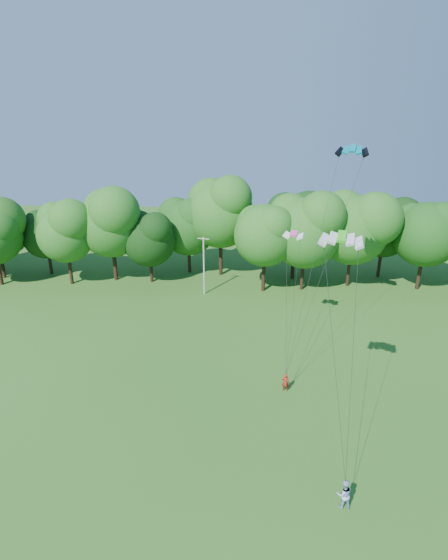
{
  "coord_description": "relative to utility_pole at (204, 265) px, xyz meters",
  "views": [
    {
      "loc": [
        0.2,
        -16.96,
        21.35
      ],
      "look_at": [
        -1.46,
        13.0,
        9.32
      ],
      "focal_mm": 28.0,
      "sensor_mm": 36.0,
      "label": 1
    }
  ],
  "objects": [
    {
      "name": "kite_teal",
      "position": [
        13.65,
        -10.48,
        14.35
      ],
      "size": [
        2.76,
        1.83,
        0.64
      ],
      "rotation": [
        0.0,
        0.0,
        -0.31
      ],
      "color": "#047489",
      "rests_on": "ground"
    },
    {
      "name": "kite_flyer_left",
      "position": [
        8.37,
        -18.99,
        -2.94
      ],
      "size": [
        0.59,
        0.41,
        1.55
      ],
      "primitive_type": "imported",
      "rotation": [
        0.0,
        0.0,
        3.06
      ],
      "color": "#B02016",
      "rests_on": "ground"
    },
    {
      "name": "utility_pole",
      "position": [
        0.0,
        0.0,
        0.0
      ],
      "size": [
        1.42,
        0.37,
        7.16
      ],
      "rotation": [
        0.0,
        0.0,
        -0.21
      ],
      "color": "#B6B6AD",
      "rests_on": "ground"
    },
    {
      "name": "ground",
      "position": [
        4.88,
        -31.58,
        -3.71
      ],
      "size": [
        160.0,
        160.0,
        0.0
      ],
      "primitive_type": "plane",
      "color": "#285D19",
      "rests_on": "ground"
    },
    {
      "name": "kite_flyer_right",
      "position": [
        10.84,
        -29.81,
        -2.78
      ],
      "size": [
        0.98,
        0.8,
        1.87
      ],
      "primitive_type": "imported",
      "rotation": [
        0.0,
        0.0,
        3.24
      ],
      "color": "#A8BBE9",
      "rests_on": "ground"
    },
    {
      "name": "tree_back_center",
      "position": [
        11.15,
        5.85,
        4.55
      ],
      "size": [
        9.1,
        9.1,
        13.23
      ],
      "color": "#312413",
      "rests_on": "ground"
    },
    {
      "name": "kite_pink",
      "position": [
        9.19,
        -10.93,
        7.12
      ],
      "size": [
        1.98,
        1.41,
        0.36
      ],
      "rotation": [
        0.0,
        0.0,
        -0.33
      ],
      "color": "#F042A0",
      "rests_on": "ground"
    },
    {
      "name": "kite_green",
      "position": [
        10.53,
        -23.93,
        10.62
      ],
      "size": [
        2.68,
        1.75,
        0.48
      ],
      "rotation": [
        0.0,
        0.0,
        -0.28
      ],
      "color": "#38C91E",
      "rests_on": "ground"
    }
  ]
}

